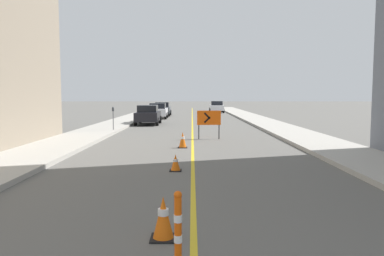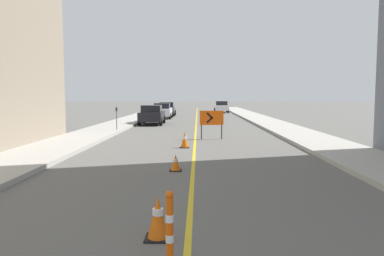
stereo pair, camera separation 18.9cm
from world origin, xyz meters
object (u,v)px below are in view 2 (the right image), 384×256
(traffic_cone_second, at_px, (158,218))
(traffic_cone_fourth, at_px, (185,140))
(arrow_barricade_primary, at_px, (212,119))
(traffic_cone_third, at_px, (176,163))
(parked_car_curb_far, at_px, (167,109))
(parked_car_opposite_side, at_px, (221,107))
(parked_car_curb_near, at_px, (152,115))
(parking_meter_near_curb, at_px, (117,114))
(delineator_post_front, at_px, (170,239))
(parked_car_curb_mid, at_px, (162,111))

(traffic_cone_second, relative_size, traffic_cone_fourth, 1.00)
(traffic_cone_second, xyz_separation_m, arrow_barricade_primary, (1.40, 14.28, 0.75))
(traffic_cone_third, relative_size, parked_car_curb_far, 0.12)
(traffic_cone_fourth, bearing_deg, traffic_cone_third, -91.02)
(traffic_cone_third, distance_m, arrow_barricade_primary, 8.81)
(traffic_cone_second, bearing_deg, arrow_barricade_primary, 84.40)
(parked_car_opposite_side, bearing_deg, parked_car_curb_far, -128.70)
(parked_car_curb_near, bearing_deg, parking_meter_near_curb, -103.76)
(traffic_cone_second, bearing_deg, delineator_post_front, -76.75)
(parked_car_curb_far, height_order, parking_meter_near_curb, parking_meter_near_curb)
(traffic_cone_fourth, relative_size, parking_meter_near_curb, 0.49)
(traffic_cone_third, distance_m, parked_car_curb_near, 19.19)
(traffic_cone_second, relative_size, parked_car_curb_far, 0.17)
(parked_car_curb_mid, height_order, parked_car_opposite_side, same)
(delineator_post_front, xyz_separation_m, arrow_barricade_primary, (1.11, 15.52, 0.62))
(traffic_cone_fourth, distance_m, delineator_post_front, 12.13)
(parked_car_curb_mid, distance_m, parking_meter_near_curb, 14.47)
(traffic_cone_fourth, relative_size, parked_car_opposite_side, 0.17)
(traffic_cone_fourth, distance_m, parked_car_curb_far, 26.87)
(delineator_post_front, bearing_deg, parked_car_curb_near, 97.54)
(traffic_cone_fourth, relative_size, arrow_barricade_primary, 0.46)
(parked_car_opposite_side, bearing_deg, traffic_cone_second, -93.84)
(traffic_cone_third, distance_m, parked_car_curb_mid, 26.98)
(arrow_barricade_primary, xyz_separation_m, parked_car_curb_mid, (-4.42, 18.16, -0.31))
(parked_car_curb_near, distance_m, parking_meter_near_curb, 6.68)
(traffic_cone_third, relative_size, parked_car_curb_mid, 0.12)
(parked_car_opposite_side, relative_size, parking_meter_near_curb, 2.93)
(parking_meter_near_curb, bearing_deg, traffic_cone_fourth, -56.95)
(traffic_cone_second, relative_size, parking_meter_near_curb, 0.49)
(traffic_cone_third, xyz_separation_m, parking_meter_near_curb, (-4.58, 12.43, 0.94))
(traffic_cone_fourth, xyz_separation_m, delineator_post_front, (0.24, -12.12, 0.13))
(parked_car_curb_near, bearing_deg, arrow_barricade_primary, -67.04)
(delineator_post_front, relative_size, parking_meter_near_curb, 0.77)
(traffic_cone_third, xyz_separation_m, delineator_post_front, (0.34, -6.87, 0.23))
(parked_car_curb_mid, height_order, parked_car_curb_far, same)
(traffic_cone_third, relative_size, parked_car_curb_near, 0.12)
(parked_car_curb_far, bearing_deg, parking_meter_near_curb, -96.03)
(arrow_barricade_primary, bearing_deg, delineator_post_front, -98.61)
(delineator_post_front, relative_size, parked_car_curb_mid, 0.26)
(arrow_barricade_primary, bearing_deg, traffic_cone_fourth, -116.22)
(parked_car_curb_near, bearing_deg, parked_car_curb_far, 88.57)
(traffic_cone_second, xyz_separation_m, traffic_cone_third, (-0.04, 5.63, -0.10))
(parked_car_curb_mid, bearing_deg, parked_car_curb_near, -91.37)
(traffic_cone_second, bearing_deg, parked_car_curb_near, 97.25)
(traffic_cone_third, bearing_deg, parked_car_opposite_side, 84.41)
(traffic_cone_fourth, bearing_deg, parked_car_curb_near, 103.07)
(arrow_barricade_primary, distance_m, parked_car_opposite_side, 31.67)
(delineator_post_front, bearing_deg, traffic_cone_second, 103.25)
(delineator_post_front, height_order, parked_car_curb_near, parked_car_curb_near)
(traffic_cone_second, bearing_deg, parked_car_curb_mid, 95.32)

